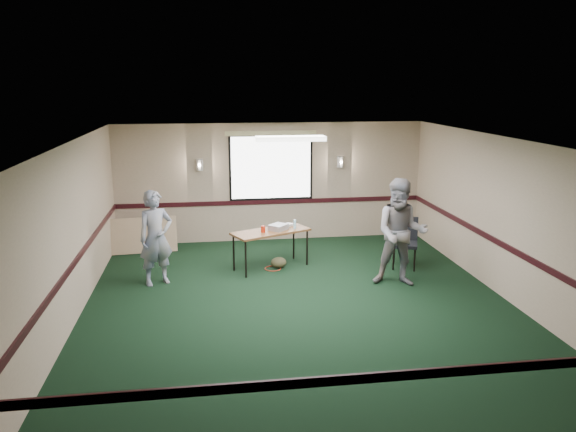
{
  "coord_description": "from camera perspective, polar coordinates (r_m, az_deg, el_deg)",
  "views": [
    {
      "loc": [
        -1.43,
        -8.56,
        3.59
      ],
      "look_at": [
        0.0,
        1.3,
        1.2
      ],
      "focal_mm": 35.0,
      "sensor_mm": 36.0,
      "label": 1
    }
  ],
  "objects": [
    {
      "name": "game_console",
      "position": [
        11.3,
        0.0,
        -0.9
      ],
      "size": [
        0.24,
        0.24,
        0.05
      ],
      "primitive_type": "cube",
      "rotation": [
        0.0,
        0.0,
        0.73
      ],
      "color": "silver",
      "rests_on": "folding_table"
    },
    {
      "name": "person_right",
      "position": [
        10.19,
        11.4,
        -1.68
      ],
      "size": [
        1.12,
        0.99,
        1.94
      ],
      "primitive_type": "imported",
      "rotation": [
        0.0,
        0.0,
        -0.31
      ],
      "color": "slate",
      "rests_on": "ground"
    },
    {
      "name": "ground",
      "position": [
        9.39,
        1.15,
        -8.99
      ],
      "size": [
        8.0,
        8.0,
        0.0
      ],
      "primitive_type": "plane",
      "color": "black",
      "rests_on": "ground"
    },
    {
      "name": "conference_chair",
      "position": [
        11.34,
        11.81,
        -2.22
      ],
      "size": [
        0.62,
        0.64,
        0.98
      ],
      "rotation": [
        0.0,
        0.0,
        -0.36
      ],
      "color": "black",
      "rests_on": "ground"
    },
    {
      "name": "room_shell",
      "position": [
        10.96,
        -0.62,
        2.92
      ],
      "size": [
        8.0,
        8.02,
        8.0
      ],
      "color": "tan",
      "rests_on": "ground"
    },
    {
      "name": "folded_table",
      "position": [
        12.43,
        -14.68,
        -1.92
      ],
      "size": [
        1.51,
        0.35,
        0.76
      ],
      "primitive_type": "cube",
      "rotation": [
        -0.21,
        0.0,
        0.09
      ],
      "color": "tan",
      "rests_on": "ground"
    },
    {
      "name": "red_cup",
      "position": [
        10.83,
        -2.54,
        -1.34
      ],
      "size": [
        0.08,
        0.08,
        0.13
      ],
      "primitive_type": "cylinder",
      "color": "#AC1F0B",
      "rests_on": "folding_table"
    },
    {
      "name": "water_bottle",
      "position": [
        11.07,
        0.7,
        -0.85
      ],
      "size": [
        0.05,
        0.05,
        0.18
      ],
      "primitive_type": "cylinder",
      "color": "#8FD1EA",
      "rests_on": "folding_table"
    },
    {
      "name": "person_left",
      "position": [
        10.33,
        -13.28,
        -2.18
      ],
      "size": [
        0.75,
        0.65,
        1.73
      ],
      "primitive_type": "imported",
      "rotation": [
        0.0,
        0.0,
        0.45
      ],
      "color": "#3F558C",
      "rests_on": "ground"
    },
    {
      "name": "folding_table",
      "position": [
        10.97,
        -1.76,
        -1.78
      ],
      "size": [
        1.63,
        1.19,
        0.76
      ],
      "rotation": [
        0.0,
        0.0,
        0.43
      ],
      "color": "#4F2E16",
      "rests_on": "ground"
    },
    {
      "name": "duffel_bag",
      "position": [
        11.12,
        -0.96,
        -4.75
      ],
      "size": [
        0.37,
        0.33,
        0.22
      ],
      "primitive_type": "ellipsoid",
      "rotation": [
        0.0,
        0.0,
        0.37
      ],
      "color": "#3F3A24",
      "rests_on": "ground"
    },
    {
      "name": "cable_coil",
      "position": [
        11.09,
        -1.55,
        -5.35
      ],
      "size": [
        0.4,
        0.4,
        0.02
      ],
      "primitive_type": "torus",
      "rotation": [
        0.0,
        0.0,
        -0.29
      ],
      "color": "red",
      "rests_on": "ground"
    },
    {
      "name": "projector",
      "position": [
        10.99,
        -0.99,
        -1.14
      ],
      "size": [
        0.43,
        0.43,
        0.11
      ],
      "primitive_type": "cube",
      "rotation": [
        0.0,
        0.0,
        0.81
      ],
      "color": "#919199",
      "rests_on": "folding_table"
    }
  ]
}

